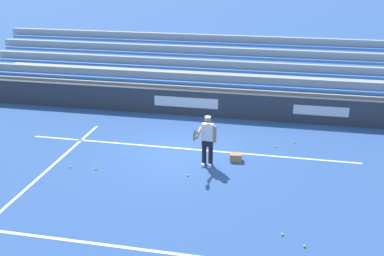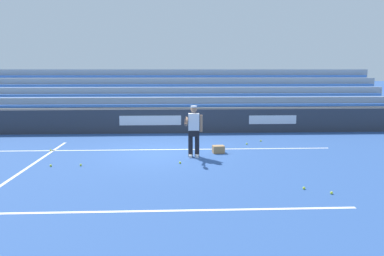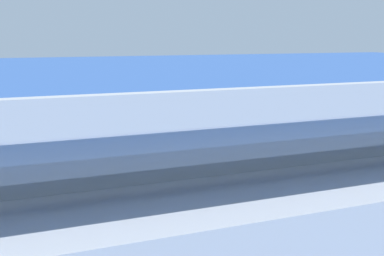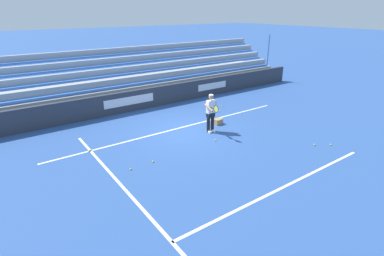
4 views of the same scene
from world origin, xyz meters
The scene contains 16 objects.
ground_plane centered at (0.00, 0.00, 0.00)m, with size 160.00×160.00×0.00m, color #2D5193.
court_baseline_white centered at (0.00, -0.50, 0.00)m, with size 12.00×0.10×0.01m, color white.
court_sideline_white centered at (4.11, 4.00, 0.00)m, with size 0.10×12.00×0.01m, color white.
court_service_line_white centered at (0.00, 5.50, 0.00)m, with size 8.22×0.10×0.01m, color white.
back_wall_sponsor_board centered at (-0.01, -4.13, 0.55)m, with size 23.24×0.25×1.10m.
bleacher_stand centered at (0.00, -6.36, 0.76)m, with size 22.07×3.20×3.40m.
tennis_player centered at (-0.91, 0.68, 0.89)m, with size 0.61×0.98×1.71m.
ball_box_cardboard centered at (-1.81, 0.14, 0.13)m, with size 0.40×0.30×0.26m, color #A87F51.
tennis_ball_toward_net centered at (3.46, 1.77, 0.03)m, with size 0.07×0.07×0.07m, color #CCE533.
tennis_ball_far_right centered at (4.18, -0.45, 0.03)m, with size 0.07×0.07×0.07m, color #CCE533.
tennis_ball_midcourt centered at (-3.08, -1.27, 0.03)m, with size 0.07×0.07×0.07m, color #CCE533.
tennis_ball_on_baseline centered at (2.58, 1.73, 0.03)m, with size 0.07×0.07×0.07m, color #CCE533.
tennis_ball_stray_back centered at (-0.44, 1.59, 0.03)m, with size 0.07×0.07×0.07m, color #CCE533.
tennis_ball_far_left centered at (-3.96, 4.63, 0.03)m, with size 0.07×0.07×0.07m, color #CCE533.
tennis_ball_near_player centered at (-3.43, 4.25, 0.03)m, with size 0.07×0.07×0.07m, color #CCE533.
tennis_ball_by_box centered at (-3.77, -1.86, 0.03)m, with size 0.07×0.07×0.07m, color #CCE533.
Camera 1 is at (-3.13, 13.96, 6.53)m, focal length 42.00 mm.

